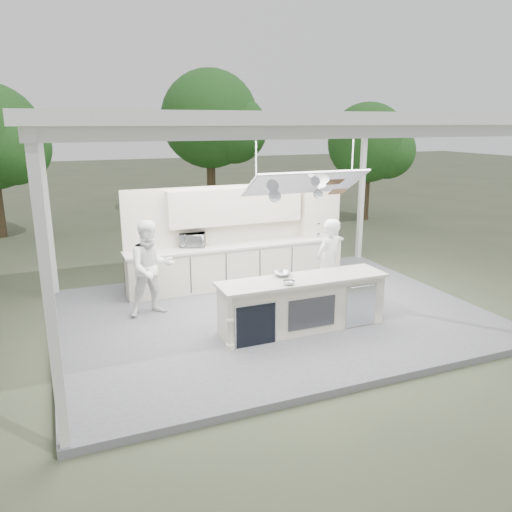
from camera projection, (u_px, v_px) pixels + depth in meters
name	position (u px, v px, depth m)	size (l,w,h in m)	color
ground	(272.00, 318.00, 9.82)	(90.00, 90.00, 0.00)	#464D35
stage_deck	(272.00, 315.00, 9.81)	(8.00, 6.00, 0.12)	slate
tent	(274.00, 123.00, 8.85)	(8.20, 6.20, 3.86)	white
demo_island	(302.00, 304.00, 8.92)	(3.10, 0.79, 0.95)	beige
back_counter	(238.00, 264.00, 11.37)	(5.08, 0.72, 0.95)	beige
back_wall_unit	(253.00, 219.00, 11.46)	(5.05, 0.48, 2.25)	beige
tree_cluster	(157.00, 135.00, 17.65)	(19.55, 9.40, 5.85)	#443622
head_chef	(328.00, 265.00, 9.75)	(0.67, 0.44, 1.83)	white
sous_chef	(151.00, 268.00, 9.49)	(0.90, 0.70, 1.85)	white
toaster_oven	(193.00, 240.00, 11.00)	(0.55, 0.37, 0.30)	silver
bowl_large	(282.00, 274.00, 8.92)	(0.31, 0.31, 0.08)	#B2B4B9
bowl_small	(289.00, 283.00, 8.46)	(0.21, 0.21, 0.07)	silver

